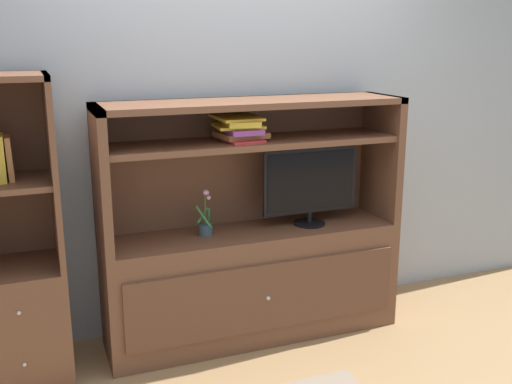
{
  "coord_description": "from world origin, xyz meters",
  "views": [
    {
      "loc": [
        -1.23,
        -2.83,
        1.81
      ],
      "look_at": [
        0.0,
        0.35,
        0.93
      ],
      "focal_mm": 42.32,
      "sensor_mm": 36.0,
      "label": 1
    }
  ],
  "objects_px": {
    "magazine_stack": "(239,128)",
    "bookshelf_tall": "(18,283)",
    "tv_monitor": "(310,184)",
    "media_console": "(253,260)",
    "potted_plant": "(206,224)"
  },
  "relations": [
    {
      "from": "tv_monitor",
      "to": "bookshelf_tall",
      "type": "bearing_deg",
      "value": 179.17
    },
    {
      "from": "potted_plant",
      "to": "bookshelf_tall",
      "type": "height_order",
      "value": "bookshelf_tall"
    },
    {
      "from": "potted_plant",
      "to": "media_console",
      "type": "bearing_deg",
      "value": -2.38
    },
    {
      "from": "media_console",
      "to": "potted_plant",
      "type": "relative_size",
      "value": 6.49
    },
    {
      "from": "tv_monitor",
      "to": "bookshelf_tall",
      "type": "distance_m",
      "value": 1.76
    },
    {
      "from": "tv_monitor",
      "to": "magazine_stack",
      "type": "xyz_separation_m",
      "value": [
        -0.45,
        0.02,
        0.36
      ]
    },
    {
      "from": "bookshelf_tall",
      "to": "tv_monitor",
      "type": "bearing_deg",
      "value": -0.83
    },
    {
      "from": "potted_plant",
      "to": "tv_monitor",
      "type": "bearing_deg",
      "value": -2.79
    },
    {
      "from": "magazine_stack",
      "to": "bookshelf_tall",
      "type": "height_order",
      "value": "bookshelf_tall"
    },
    {
      "from": "potted_plant",
      "to": "magazine_stack",
      "type": "bearing_deg",
      "value": -3.88
    },
    {
      "from": "magazine_stack",
      "to": "bookshelf_tall",
      "type": "relative_size",
      "value": 0.22
    },
    {
      "from": "tv_monitor",
      "to": "magazine_stack",
      "type": "relative_size",
      "value": 1.72
    },
    {
      "from": "magazine_stack",
      "to": "bookshelf_tall",
      "type": "bearing_deg",
      "value": 179.69
    },
    {
      "from": "media_console",
      "to": "bookshelf_tall",
      "type": "height_order",
      "value": "bookshelf_tall"
    },
    {
      "from": "tv_monitor",
      "to": "bookshelf_tall",
      "type": "height_order",
      "value": "bookshelf_tall"
    }
  ]
}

